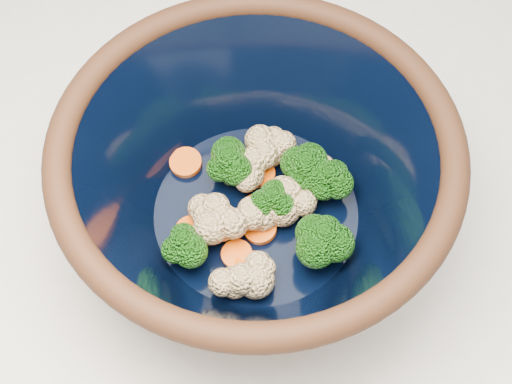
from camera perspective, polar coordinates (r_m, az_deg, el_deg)
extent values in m
cylinder|color=black|center=(0.67, 0.00, -2.68)|extent=(0.20, 0.20, 0.01)
torus|color=black|center=(0.56, 0.00, 3.57)|extent=(0.33, 0.33, 0.02)
cylinder|color=black|center=(0.64, 0.00, -1.65)|extent=(0.19, 0.19, 0.00)
cylinder|color=#608442|center=(0.65, 3.89, 0.90)|extent=(0.01, 0.01, 0.02)
ellipsoid|color=#217516|center=(0.63, 4.03, 2.12)|extent=(0.04, 0.04, 0.04)
cylinder|color=#608442|center=(0.63, 1.30, -1.55)|extent=(0.01, 0.01, 0.02)
ellipsoid|color=#217516|center=(0.62, 1.34, -0.61)|extent=(0.04, 0.04, 0.03)
cylinder|color=#608442|center=(0.65, 5.66, 0.19)|extent=(0.01, 0.01, 0.02)
ellipsoid|color=#217516|center=(0.63, 5.84, 1.27)|extent=(0.04, 0.04, 0.03)
cylinder|color=#608442|center=(0.62, -5.65, -4.90)|extent=(0.01, 0.01, 0.02)
ellipsoid|color=#217516|center=(0.60, -5.83, -3.99)|extent=(0.04, 0.04, 0.03)
cylinder|color=#608442|center=(0.62, 5.26, -4.70)|extent=(0.01, 0.01, 0.02)
ellipsoid|color=#217516|center=(0.59, 5.46, -3.62)|extent=(0.04, 0.04, 0.04)
cylinder|color=#608442|center=(0.65, -2.14, 1.43)|extent=(0.01, 0.01, 0.02)
ellipsoid|color=#217516|center=(0.63, -2.21, 2.59)|extent=(0.04, 0.04, 0.04)
sphere|color=beige|center=(0.63, 1.79, -0.87)|extent=(0.03, 0.03, 0.03)
sphere|color=beige|center=(0.63, -4.31, -1.32)|extent=(0.03, 0.03, 0.03)
sphere|color=beige|center=(0.62, -2.86, -2.43)|extent=(0.03, 0.03, 0.03)
sphere|color=beige|center=(0.60, -1.75, -7.24)|extent=(0.03, 0.03, 0.03)
sphere|color=beige|center=(0.65, 4.79, 1.03)|extent=(0.03, 0.03, 0.03)
sphere|color=beige|center=(0.62, 0.50, -1.91)|extent=(0.03, 0.03, 0.03)
sphere|color=beige|center=(0.64, -0.69, 1.46)|extent=(0.03, 0.03, 0.03)
sphere|color=beige|center=(0.66, 1.31, 3.38)|extent=(0.03, 0.03, 0.03)
sphere|color=beige|center=(0.64, 3.79, -0.39)|extent=(0.03, 0.03, 0.03)
sphere|color=beige|center=(0.66, 1.13, 3.35)|extent=(0.03, 0.03, 0.03)
sphere|color=beige|center=(0.62, 2.09, -1.26)|extent=(0.03, 0.03, 0.03)
sphere|color=beige|center=(0.59, -0.02, -7.07)|extent=(0.03, 0.03, 0.03)
cylinder|color=#DE5309|center=(0.63, -5.15, -3.23)|extent=(0.03, 0.03, 0.01)
cylinder|color=#DE5309|center=(0.62, -1.55, -5.02)|extent=(0.03, 0.03, 0.01)
cylinder|color=#DE5309|center=(0.64, 0.06, -1.29)|extent=(0.03, 0.03, 0.01)
cylinder|color=#DE5309|center=(0.61, -0.47, -5.90)|extent=(0.03, 0.03, 0.01)
cylinder|color=#DE5309|center=(0.66, 0.45, 1.42)|extent=(0.03, 0.03, 0.01)
cylinder|color=#DE5309|center=(0.63, 0.33, -2.95)|extent=(0.03, 0.03, 0.01)
cylinder|color=#DE5309|center=(0.67, -5.65, 2.37)|extent=(0.03, 0.03, 0.01)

